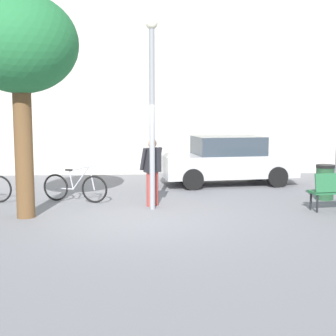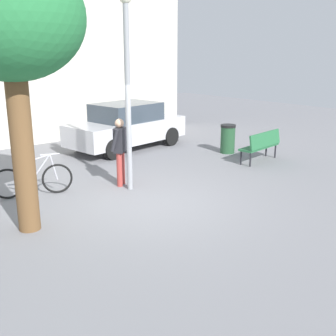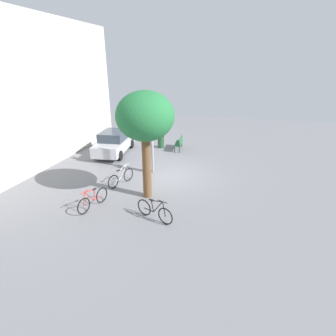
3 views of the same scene
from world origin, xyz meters
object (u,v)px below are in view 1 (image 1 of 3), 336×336
(plaza_tree, at_px, (20,47))
(trash_bin, at_px, (325,182))
(bicycle_silver, at_px, (75,187))
(parked_car_silver, at_px, (228,161))
(person_by_lamppost, at_px, (152,167))
(lamppost, at_px, (152,98))

(plaza_tree, relative_size, trash_bin, 5.18)
(bicycle_silver, relative_size, parked_car_silver, 0.39)
(parked_car_silver, bearing_deg, trash_bin, -52.04)
(person_by_lamppost, height_order, bicycle_silver, person_by_lamppost)
(plaza_tree, xyz_separation_m, bicycle_silver, (0.86, 1.75, -3.32))
(lamppost, height_order, person_by_lamppost, lamppost)
(trash_bin, bearing_deg, bicycle_silver, 179.26)
(trash_bin, bearing_deg, person_by_lamppost, -173.18)
(plaza_tree, bearing_deg, trash_bin, 12.57)
(person_by_lamppost, relative_size, trash_bin, 1.79)
(parked_car_silver, distance_m, trash_bin, 3.44)
(parked_car_silver, relative_size, trash_bin, 4.69)
(lamppost, xyz_separation_m, plaza_tree, (-2.83, -0.71, 1.05))
(lamppost, height_order, plaza_tree, plaza_tree)
(bicycle_silver, xyz_separation_m, parked_car_silver, (4.50, 2.62, 0.39))
(person_by_lamppost, bearing_deg, plaza_tree, -158.66)
(person_by_lamppost, xyz_separation_m, bicycle_silver, (-1.99, 0.64, -0.58))
(person_by_lamppost, xyz_separation_m, parked_car_silver, (2.51, 3.25, -0.19))
(bicycle_silver, height_order, trash_bin, bicycle_silver)
(plaza_tree, relative_size, parked_car_silver, 1.10)
(plaza_tree, relative_size, bicycle_silver, 2.80)
(bicycle_silver, distance_m, parked_car_silver, 5.22)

